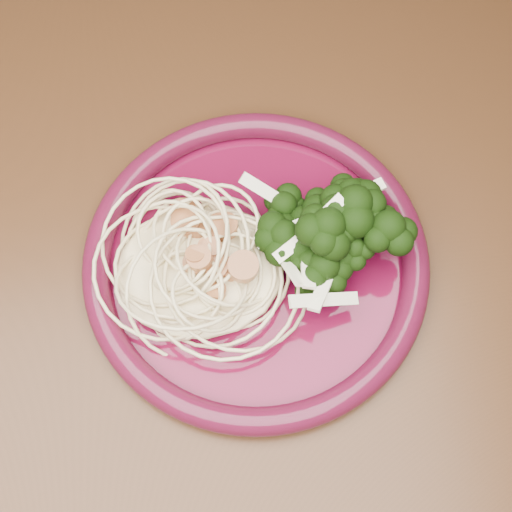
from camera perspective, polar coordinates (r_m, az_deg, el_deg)
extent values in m
plane|color=brown|center=(1.26, -4.45, -17.19)|extent=(3.50, 3.50, 0.00)
cube|color=#472814|center=(0.55, -9.97, -8.75)|extent=(1.20, 0.80, 0.04)
cylinder|color=#540923|center=(0.54, 0.00, -0.72)|extent=(0.27, 0.27, 0.01)
torus|color=#541028|center=(0.53, 0.00, -0.37)|extent=(0.27, 0.27, 0.02)
ellipsoid|color=beige|center=(0.52, -4.56, -0.66)|extent=(0.13, 0.12, 0.03)
ellipsoid|color=black|center=(0.52, 5.60, 1.24)|extent=(0.09, 0.14, 0.05)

